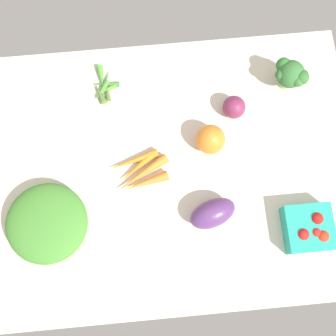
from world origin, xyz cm
name	(u,v)px	position (x,y,z in cm)	size (l,w,h in cm)	color
tablecloth	(168,171)	(0.00, 0.00, 1.00)	(104.00, 76.00, 2.00)	beige
eggplant	(213,213)	(-10.24, 13.36, 5.53)	(12.20, 7.07, 7.07)	#59336D
broccoli_head	(292,74)	(-35.71, -21.88, 8.42)	(9.61, 8.91, 10.30)	#A7CC76
leafy_greens_clump	(47,223)	(32.19, 11.97, 5.38)	(21.00, 20.84, 6.76)	#448631
red_onion_near_basket	(234,107)	(-19.55, -15.19, 5.15)	(6.31, 6.31, 6.31)	#77294D
berry_basket	(309,229)	(-34.35, 19.42, 4.94)	(11.99, 11.99, 6.57)	teal
carrot_bunch	(140,172)	(7.57, 0.26, 3.23)	(16.77, 12.16, 2.65)	orange
okra_pile	(103,87)	(16.17, -25.69, 2.85)	(8.28, 11.75, 1.95)	#499132
heirloom_tomato_orange	(210,139)	(-11.91, -6.32, 5.96)	(7.93, 7.93, 7.93)	orange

